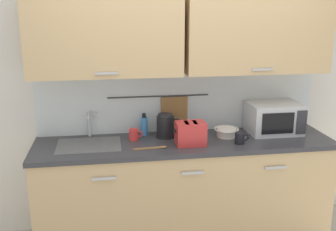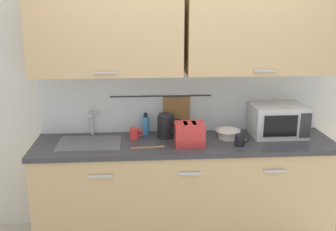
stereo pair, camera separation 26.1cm
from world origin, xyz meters
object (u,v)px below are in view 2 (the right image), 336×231
object	(u,v)px
electric_kettle	(167,126)
toaster	(190,134)
microwave	(278,120)
dish_soap_bottle	(146,125)
mug_by_kettle	(240,140)
mixing_bowl	(228,133)
wooden_spoon	(153,147)
mug_near_sink	(135,134)

from	to	relation	value
electric_kettle	toaster	xyz separation A→B (m)	(0.17, -0.22, -0.01)
microwave	dish_soap_bottle	xyz separation A→B (m)	(-1.16, 0.10, -0.05)
dish_soap_bottle	mug_by_kettle	world-z (taller)	dish_soap_bottle
microwave	dish_soap_bottle	size ratio (longest dim) A/B	2.35
microwave	mixing_bowl	distance (m)	0.47
toaster	wooden_spoon	bearing A→B (deg)	-171.16
dish_soap_bottle	microwave	bearing A→B (deg)	-5.10
wooden_spoon	microwave	bearing A→B (deg)	12.87
electric_kettle	dish_soap_bottle	world-z (taller)	electric_kettle
toaster	mug_by_kettle	bearing A→B (deg)	-5.82
dish_soap_bottle	toaster	size ratio (longest dim) A/B	0.77
dish_soap_bottle	wooden_spoon	size ratio (longest dim) A/B	0.71
dish_soap_bottle	mug_near_sink	distance (m)	0.16
mixing_bowl	electric_kettle	bearing A→B (deg)	172.25
electric_kettle	mixing_bowl	world-z (taller)	electric_kettle
dish_soap_bottle	toaster	distance (m)	0.47
toaster	wooden_spoon	xyz separation A→B (m)	(-0.31, -0.05, -0.09)
microwave	electric_kettle	distance (m)	0.98
electric_kettle	mug_near_sink	world-z (taller)	electric_kettle
dish_soap_bottle	toaster	world-z (taller)	dish_soap_bottle
mug_near_sink	toaster	distance (m)	0.49
dish_soap_bottle	electric_kettle	bearing A→B (deg)	-25.91
microwave	wooden_spoon	bearing A→B (deg)	-167.13
mug_near_sink	mixing_bowl	size ratio (longest dim) A/B	0.56
dish_soap_bottle	mug_near_sink	size ratio (longest dim) A/B	1.63
microwave	electric_kettle	xyz separation A→B (m)	(-0.98, 0.02, -0.03)
electric_kettle	mug_near_sink	size ratio (longest dim) A/B	1.89
mug_near_sink	wooden_spoon	world-z (taller)	mug_near_sink
dish_soap_bottle	mixing_bowl	size ratio (longest dim) A/B	0.92
dish_soap_bottle	toaster	xyz separation A→B (m)	(0.35, -0.31, 0.01)
microwave	wooden_spoon	xyz separation A→B (m)	(-1.11, -0.25, -0.13)
microwave	electric_kettle	world-z (taller)	microwave
dish_soap_bottle	mug_near_sink	xyz separation A→B (m)	(-0.10, -0.12, -0.04)
mug_near_sink	mug_by_kettle	xyz separation A→B (m)	(0.86, -0.23, 0.00)
microwave	dish_soap_bottle	distance (m)	1.16
dish_soap_bottle	wooden_spoon	bearing A→B (deg)	-82.47
electric_kettle	mixing_bowl	xyz separation A→B (m)	(0.52, -0.07, -0.06)
toaster	wooden_spoon	world-z (taller)	toaster
mug_near_sink	toaster	bearing A→B (deg)	-22.99
toaster	wooden_spoon	size ratio (longest dim) A/B	0.93
mug_near_sink	mug_by_kettle	size ratio (longest dim) A/B	1.00
microwave	mug_by_kettle	distance (m)	0.48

